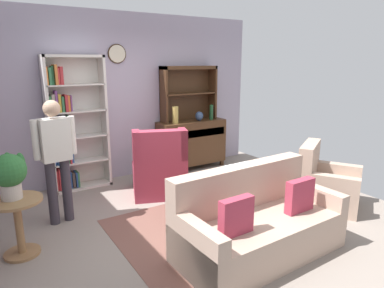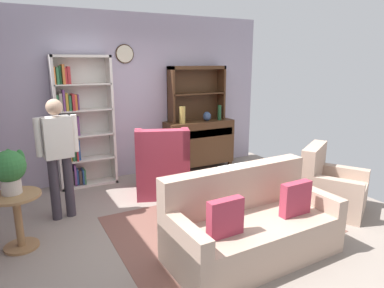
{
  "view_description": "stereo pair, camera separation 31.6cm",
  "coord_description": "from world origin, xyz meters",
  "px_view_note": "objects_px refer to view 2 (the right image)",
  "views": [
    {
      "loc": [
        -2.2,
        -3.45,
        2.01
      ],
      "look_at": [
        0.1,
        0.2,
        0.95
      ],
      "focal_mm": 31.78,
      "sensor_mm": 36.0,
      "label": 1
    },
    {
      "loc": [
        -1.93,
        -3.61,
        2.01
      ],
      "look_at": [
        0.1,
        0.2,
        0.95
      ],
      "focal_mm": 31.78,
      "sensor_mm": 36.0,
      "label": 2
    }
  ],
  "objects_px": {
    "sideboard_hutch": "(196,86)",
    "couch_floral": "(250,227)",
    "vase_tall": "(182,115)",
    "potted_plant_large": "(9,168)",
    "person_reading": "(58,151)",
    "book_stack": "(204,184)",
    "armchair_floral": "(331,189)",
    "bookshelf": "(79,126)",
    "bottle_wine": "(219,112)",
    "wingback_chair": "(162,170)",
    "vase_round": "(207,116)",
    "sideboard": "(199,142)",
    "coffee_table": "(206,192)",
    "plant_stand": "(18,215)"
  },
  "relations": [
    {
      "from": "vase_round",
      "to": "wingback_chair",
      "type": "relative_size",
      "value": 0.16
    },
    {
      "from": "sideboard",
      "to": "potted_plant_large",
      "type": "height_order",
      "value": "potted_plant_large"
    },
    {
      "from": "couch_floral",
      "to": "book_stack",
      "type": "bearing_deg",
      "value": 90.04
    },
    {
      "from": "couch_floral",
      "to": "plant_stand",
      "type": "distance_m",
      "value": 2.5
    },
    {
      "from": "vase_tall",
      "to": "bottle_wine",
      "type": "relative_size",
      "value": 1.06
    },
    {
      "from": "armchair_floral",
      "to": "coffee_table",
      "type": "relative_size",
      "value": 1.31
    },
    {
      "from": "couch_floral",
      "to": "wingback_chair",
      "type": "distance_m",
      "value": 2.0
    },
    {
      "from": "vase_round",
      "to": "vase_tall",
      "type": "bearing_deg",
      "value": -178.51
    },
    {
      "from": "potted_plant_large",
      "to": "person_reading",
      "type": "relative_size",
      "value": 0.3
    },
    {
      "from": "sideboard",
      "to": "coffee_table",
      "type": "height_order",
      "value": "sideboard"
    },
    {
      "from": "wingback_chair",
      "to": "book_stack",
      "type": "xyz_separation_m",
      "value": [
        0.15,
        -1.03,
        0.09
      ]
    },
    {
      "from": "sideboard",
      "to": "plant_stand",
      "type": "bearing_deg",
      "value": -152.93
    },
    {
      "from": "plant_stand",
      "to": "sideboard",
      "type": "bearing_deg",
      "value": 27.07
    },
    {
      "from": "vase_tall",
      "to": "potted_plant_large",
      "type": "relative_size",
      "value": 0.63
    },
    {
      "from": "couch_floral",
      "to": "plant_stand",
      "type": "xyz_separation_m",
      "value": [
        -2.15,
        1.28,
        0.08
      ]
    },
    {
      "from": "bookshelf",
      "to": "sideboard_hutch",
      "type": "relative_size",
      "value": 1.91
    },
    {
      "from": "potted_plant_large",
      "to": "person_reading",
      "type": "height_order",
      "value": "person_reading"
    },
    {
      "from": "sideboard_hutch",
      "to": "vase_tall",
      "type": "height_order",
      "value": "sideboard_hutch"
    },
    {
      "from": "bookshelf",
      "to": "bottle_wine",
      "type": "bearing_deg",
      "value": -3.85
    },
    {
      "from": "vase_tall",
      "to": "potted_plant_large",
      "type": "xyz_separation_m",
      "value": [
        -2.77,
        -1.48,
        -0.16
      ]
    },
    {
      "from": "bookshelf",
      "to": "bottle_wine",
      "type": "xyz_separation_m",
      "value": [
        2.54,
        -0.17,
        0.06
      ]
    },
    {
      "from": "potted_plant_large",
      "to": "coffee_table",
      "type": "relative_size",
      "value": 0.59
    },
    {
      "from": "sideboard_hutch",
      "to": "armchair_floral",
      "type": "xyz_separation_m",
      "value": [
        0.69,
        -2.6,
        -1.27
      ]
    },
    {
      "from": "vase_tall",
      "to": "book_stack",
      "type": "xyz_separation_m",
      "value": [
        -0.6,
        -1.84,
        -0.6
      ]
    },
    {
      "from": "bottle_wine",
      "to": "coffee_table",
      "type": "distance_m",
      "value": 2.37
    },
    {
      "from": "sideboard",
      "to": "couch_floral",
      "type": "xyz_separation_m",
      "value": [
        -0.99,
        -2.88,
        -0.2
      ]
    },
    {
      "from": "plant_stand",
      "to": "person_reading",
      "type": "xyz_separation_m",
      "value": [
        0.53,
        0.57,
        0.52
      ]
    },
    {
      "from": "bookshelf",
      "to": "sideboard_hutch",
      "type": "height_order",
      "value": "bookshelf"
    },
    {
      "from": "person_reading",
      "to": "bookshelf",
      "type": "bearing_deg",
      "value": 67.73
    },
    {
      "from": "bottle_wine",
      "to": "person_reading",
      "type": "xyz_separation_m",
      "value": [
        -3.0,
        -0.94,
        -0.15
      ]
    },
    {
      "from": "armchair_floral",
      "to": "wingback_chair",
      "type": "distance_m",
      "value": 2.43
    },
    {
      "from": "sideboard_hutch",
      "to": "bottle_wine",
      "type": "xyz_separation_m",
      "value": [
        0.39,
        -0.2,
        -0.5
      ]
    },
    {
      "from": "bookshelf",
      "to": "person_reading",
      "type": "distance_m",
      "value": 1.2
    },
    {
      "from": "vase_round",
      "to": "book_stack",
      "type": "distance_m",
      "value": 2.23
    },
    {
      "from": "couch_floral",
      "to": "armchair_floral",
      "type": "height_order",
      "value": "couch_floral"
    },
    {
      "from": "person_reading",
      "to": "book_stack",
      "type": "relative_size",
      "value": 7.77
    },
    {
      "from": "sideboard_hutch",
      "to": "couch_floral",
      "type": "bearing_deg",
      "value": -108.25
    },
    {
      "from": "wingback_chair",
      "to": "person_reading",
      "type": "bearing_deg",
      "value": -174.56
    },
    {
      "from": "sideboard_hutch",
      "to": "person_reading",
      "type": "relative_size",
      "value": 0.71
    },
    {
      "from": "vase_tall",
      "to": "armchair_floral",
      "type": "height_order",
      "value": "vase_tall"
    },
    {
      "from": "bookshelf",
      "to": "potted_plant_large",
      "type": "bearing_deg",
      "value": -121.69
    },
    {
      "from": "vase_tall",
      "to": "wingback_chair",
      "type": "relative_size",
      "value": 0.29
    },
    {
      "from": "vase_tall",
      "to": "potted_plant_large",
      "type": "height_order",
      "value": "vase_tall"
    },
    {
      "from": "wingback_chair",
      "to": "vase_round",
      "type": "bearing_deg",
      "value": 33.0
    },
    {
      "from": "bookshelf",
      "to": "person_reading",
      "type": "xyz_separation_m",
      "value": [
        -0.45,
        -1.11,
        -0.09
      ]
    },
    {
      "from": "sideboard_hutch",
      "to": "vase_round",
      "type": "height_order",
      "value": "sideboard_hutch"
    },
    {
      "from": "plant_stand",
      "to": "sideboard_hutch",
      "type": "bearing_deg",
      "value": 28.62
    },
    {
      "from": "wingback_chair",
      "to": "coffee_table",
      "type": "bearing_deg",
      "value": -80.11
    },
    {
      "from": "couch_floral",
      "to": "potted_plant_large",
      "type": "bearing_deg",
      "value": 148.67
    },
    {
      "from": "vase_tall",
      "to": "book_stack",
      "type": "bearing_deg",
      "value": -108.01
    }
  ]
}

